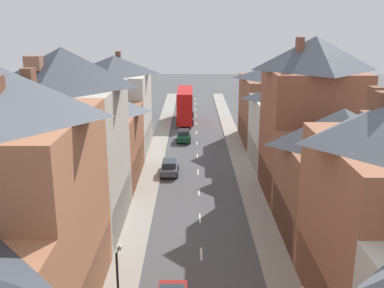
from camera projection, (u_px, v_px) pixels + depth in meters
name	position (u px, v px, depth m)	size (l,w,h in m)	color
pavement_left	(152.00, 166.00, 51.33)	(2.20, 104.00, 0.14)	gray
pavement_right	(241.00, 166.00, 51.35)	(2.20, 104.00, 0.14)	gray
centre_line_dashes	(197.00, 172.00, 49.43)	(0.14, 97.80, 0.01)	silver
terrace_row_left	(52.00, 173.00, 30.60)	(8.00, 63.20, 14.27)	brown
terrace_row_right	(344.00, 168.00, 31.88)	(8.00, 67.87, 14.82)	#935138
double_decker_bus_lead	(184.00, 105.00, 73.26)	(2.74, 10.80, 5.30)	red
car_near_silver	(183.00, 135.00, 61.76)	(1.90, 4.13, 1.64)	#144728
car_parked_right_a	(169.00, 167.00, 48.50)	(1.90, 4.05, 1.58)	#4C515B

